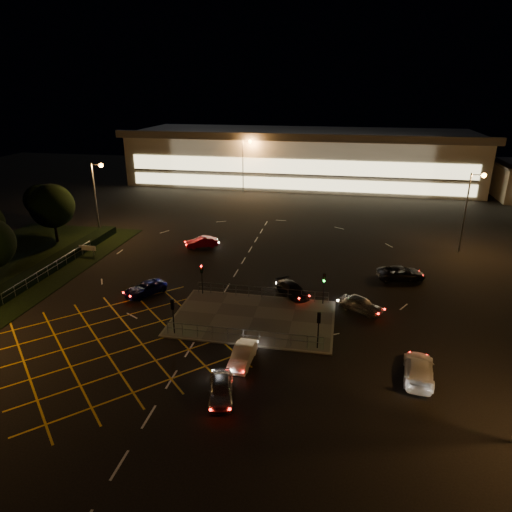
% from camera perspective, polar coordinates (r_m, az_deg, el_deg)
% --- Properties ---
extents(ground, '(180.00, 180.00, 0.00)m').
position_cam_1_polar(ground, '(43.63, -2.40, -6.35)').
color(ground, black).
rests_on(ground, ground).
extents(pedestrian_island, '(14.00, 9.00, 0.12)m').
position_cam_1_polar(pedestrian_island, '(41.49, -0.33, -7.76)').
color(pedestrian_island, '#4C4944').
rests_on(pedestrian_island, ground).
extents(grass_verge, '(18.00, 30.00, 0.08)m').
position_cam_1_polar(grass_verge, '(60.73, -27.63, -0.79)').
color(grass_verge, black).
rests_on(grass_verge, ground).
extents(hedge, '(2.00, 26.00, 1.00)m').
position_cam_1_polar(hedge, '(57.65, -23.79, -0.74)').
color(hedge, black).
rests_on(hedge, ground).
extents(supermarket, '(72.00, 26.50, 10.50)m').
position_cam_1_polar(supermarket, '(101.20, 5.78, 12.31)').
color(supermarket, beige).
rests_on(supermarket, ground).
extents(streetlight_nw, '(1.78, 0.56, 10.03)m').
position_cam_1_polar(streetlight_nw, '(66.02, -19.23, 7.94)').
color(streetlight_nw, slate).
rests_on(streetlight_nw, ground).
extents(streetlight_ne, '(1.78, 0.56, 10.03)m').
position_cam_1_polar(streetlight_ne, '(61.22, 25.26, 6.18)').
color(streetlight_ne, slate).
rests_on(streetlight_ne, ground).
extents(streetlight_far_left, '(1.78, 0.56, 10.03)m').
position_cam_1_polar(streetlight_far_left, '(88.80, -1.37, 12.06)').
color(streetlight_far_left, slate).
rests_on(streetlight_far_left, ground).
extents(streetlight_far_right, '(1.78, 0.56, 10.03)m').
position_cam_1_polar(streetlight_far_right, '(91.29, 24.74, 10.46)').
color(streetlight_far_right, slate).
rests_on(streetlight_far_right, ground).
extents(signal_sw, '(0.28, 0.30, 3.15)m').
position_cam_1_polar(signal_sw, '(38.57, -10.35, -6.58)').
color(signal_sw, black).
rests_on(signal_sw, pedestrian_island).
extents(signal_se, '(0.28, 0.30, 3.15)m').
position_cam_1_polar(signal_se, '(36.27, 7.84, -8.28)').
color(signal_se, black).
rests_on(signal_se, pedestrian_island).
extents(signal_nw, '(0.28, 0.30, 3.15)m').
position_cam_1_polar(signal_nw, '(45.38, -6.80, -2.09)').
color(signal_nw, black).
rests_on(signal_nw, pedestrian_island).
extents(signal_ne, '(0.28, 0.30, 3.15)m').
position_cam_1_polar(signal_ne, '(43.44, 8.50, -3.25)').
color(signal_ne, black).
rests_on(signal_ne, pedestrian_island).
extents(tree_c, '(5.76, 5.76, 7.84)m').
position_cam_1_polar(tree_c, '(65.45, -24.15, 5.72)').
color(tree_c, black).
rests_on(tree_c, ground).
extents(tree_d, '(4.68, 4.68, 6.37)m').
position_cam_1_polar(tree_d, '(73.83, -25.33, 6.32)').
color(tree_d, black).
rests_on(tree_d, ground).
extents(car_near_silver, '(2.53, 4.32, 1.38)m').
position_cam_1_polar(car_near_silver, '(31.89, -4.40, -16.21)').
color(car_near_silver, '#B0B2B8').
rests_on(car_near_silver, ground).
extents(car_queue_white, '(1.59, 4.09, 1.33)m').
position_cam_1_polar(car_queue_white, '(35.18, -1.68, -12.30)').
color(car_queue_white, silver).
rests_on(car_queue_white, ground).
extents(car_left_blue, '(4.05, 4.83, 1.23)m').
position_cam_1_polar(car_left_blue, '(47.18, -13.71, -3.97)').
color(car_left_blue, '#0C0E49').
rests_on(car_left_blue, ground).
extents(car_far_dkgrey, '(4.11, 4.49, 1.26)m').
position_cam_1_polar(car_far_dkgrey, '(45.72, 4.59, -4.21)').
color(car_far_dkgrey, black).
rests_on(car_far_dkgrey, ground).
extents(car_right_silver, '(4.43, 3.58, 1.42)m').
position_cam_1_polar(car_right_silver, '(43.56, 12.96, -5.91)').
color(car_right_silver, '#AAADB1').
rests_on(car_right_silver, ground).
extents(car_circ_red, '(4.29, 3.06, 1.34)m').
position_cam_1_polar(car_circ_red, '(59.46, -6.79, 1.73)').
color(car_circ_red, maroon).
rests_on(car_circ_red, ground).
extents(car_east_grey, '(5.43, 3.24, 1.41)m').
position_cam_1_polar(car_east_grey, '(51.67, 17.70, -2.07)').
color(car_east_grey, black).
rests_on(car_east_grey, ground).
extents(car_approach_white, '(2.62, 5.25, 1.46)m').
position_cam_1_polar(car_approach_white, '(35.52, 19.68, -13.18)').
color(car_approach_white, silver).
rests_on(car_approach_white, ground).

